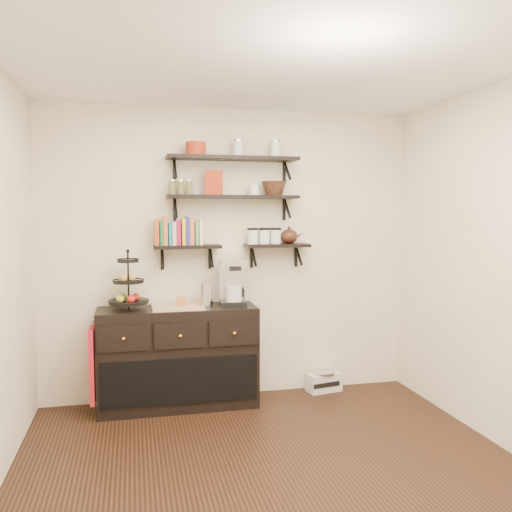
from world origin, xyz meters
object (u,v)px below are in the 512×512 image
at_px(radio, 324,381).
at_px(sideboard, 178,357).
at_px(fruit_stand, 129,290).
at_px(coffee_maker, 233,283).

bearing_deg(radio, sideboard, 172.96).
height_order(fruit_stand, radio, fruit_stand).
height_order(sideboard, fruit_stand, fruit_stand).
relative_size(fruit_stand, coffee_maker, 1.17).
height_order(coffee_maker, radio, coffee_maker).
bearing_deg(fruit_stand, coffee_maker, 1.58).
relative_size(sideboard, fruit_stand, 2.80).
bearing_deg(coffee_maker, fruit_stand, -173.03).
distance_m(sideboard, coffee_maker, 0.82).
xyz_separation_m(coffee_maker, radio, (0.92, 0.08, -1.01)).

